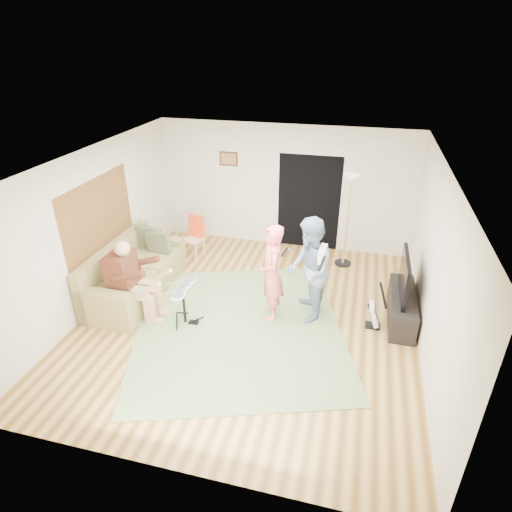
{
  "coord_description": "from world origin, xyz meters",
  "views": [
    {
      "loc": [
        1.59,
        -5.79,
        4.33
      ],
      "look_at": [
        0.05,
        0.3,
        1.04
      ],
      "focal_mm": 30.0,
      "sensor_mm": 36.0,
      "label": 1
    }
  ],
  "objects_px": {
    "guitarist": "(309,270)",
    "torchiere_lamp": "(349,205)",
    "drum_kit": "(184,307)",
    "television": "(404,276)",
    "sofa": "(132,278)",
    "singer": "(272,273)",
    "guitar_spare": "(375,314)",
    "tv_cabinet": "(402,307)",
    "dining_chair": "(194,242)"
  },
  "relations": [
    {
      "from": "guitarist",
      "to": "dining_chair",
      "type": "xyz_separation_m",
      "value": [
        -2.69,
        1.65,
        -0.58
      ]
    },
    {
      "from": "sofa",
      "to": "drum_kit",
      "type": "distance_m",
      "value": 1.46
    },
    {
      "from": "tv_cabinet",
      "to": "dining_chair",
      "type": "bearing_deg",
      "value": 162.27
    },
    {
      "from": "torchiere_lamp",
      "to": "television",
      "type": "xyz_separation_m",
      "value": [
        1.03,
        -1.77,
        -0.48
      ]
    },
    {
      "from": "television",
      "to": "dining_chair",
      "type": "bearing_deg",
      "value": 162.07
    },
    {
      "from": "drum_kit",
      "to": "television",
      "type": "height_order",
      "value": "television"
    },
    {
      "from": "guitarist",
      "to": "television",
      "type": "relative_size",
      "value": 1.65
    },
    {
      "from": "drum_kit",
      "to": "torchiere_lamp",
      "type": "xyz_separation_m",
      "value": [
        2.42,
        2.74,
        1.01
      ]
    },
    {
      "from": "dining_chair",
      "to": "tv_cabinet",
      "type": "bearing_deg",
      "value": -5.86
    },
    {
      "from": "sofa",
      "to": "drum_kit",
      "type": "bearing_deg",
      "value": -26.48
    },
    {
      "from": "dining_chair",
      "to": "tv_cabinet",
      "type": "height_order",
      "value": "dining_chair"
    },
    {
      "from": "sofa",
      "to": "guitarist",
      "type": "distance_m",
      "value": 3.3
    },
    {
      "from": "sofa",
      "to": "singer",
      "type": "height_order",
      "value": "singer"
    },
    {
      "from": "sofa",
      "to": "singer",
      "type": "bearing_deg",
      "value": -2.21
    },
    {
      "from": "sofa",
      "to": "torchiere_lamp",
      "type": "height_order",
      "value": "torchiere_lamp"
    },
    {
      "from": "guitar_spare",
      "to": "television",
      "type": "bearing_deg",
      "value": 38.77
    },
    {
      "from": "television",
      "to": "sofa",
      "type": "bearing_deg",
      "value": -176.1
    },
    {
      "from": "singer",
      "to": "guitarist",
      "type": "height_order",
      "value": "guitarist"
    },
    {
      "from": "drum_kit",
      "to": "guitarist",
      "type": "distance_m",
      "value": 2.14
    },
    {
      "from": "sofa",
      "to": "guitarist",
      "type": "bearing_deg",
      "value": 0.62
    },
    {
      "from": "guitarist",
      "to": "torchiere_lamp",
      "type": "bearing_deg",
      "value": 153.98
    },
    {
      "from": "guitar_spare",
      "to": "television",
      "type": "relative_size",
      "value": 0.79
    },
    {
      "from": "singer",
      "to": "guitarist",
      "type": "xyz_separation_m",
      "value": [
        0.59,
        0.14,
        0.06
      ]
    },
    {
      "from": "sofa",
      "to": "tv_cabinet",
      "type": "xyz_separation_m",
      "value": [
        4.8,
        0.32,
        -0.07
      ]
    },
    {
      "from": "dining_chair",
      "to": "tv_cabinet",
      "type": "xyz_separation_m",
      "value": [
        4.25,
        -1.36,
        -0.07
      ]
    },
    {
      "from": "dining_chair",
      "to": "guitar_spare",
      "type": "bearing_deg",
      "value": -11.81
    },
    {
      "from": "drum_kit",
      "to": "television",
      "type": "bearing_deg",
      "value": 15.77
    },
    {
      "from": "singer",
      "to": "dining_chair",
      "type": "height_order",
      "value": "singer"
    },
    {
      "from": "drum_kit",
      "to": "television",
      "type": "xyz_separation_m",
      "value": [
        3.45,
        0.97,
        0.53
      ]
    },
    {
      "from": "guitar_spare",
      "to": "torchiere_lamp",
      "type": "relative_size",
      "value": 0.44
    },
    {
      "from": "sofa",
      "to": "singer",
      "type": "distance_m",
      "value": 2.71
    },
    {
      "from": "guitarist",
      "to": "television",
      "type": "height_order",
      "value": "guitarist"
    },
    {
      "from": "sofa",
      "to": "guitar_spare",
      "type": "xyz_separation_m",
      "value": [
        4.37,
        0.01,
        -0.07
      ]
    },
    {
      "from": "sofa",
      "to": "drum_kit",
      "type": "relative_size",
      "value": 3.23
    },
    {
      "from": "dining_chair",
      "to": "television",
      "type": "distance_m",
      "value": 4.44
    },
    {
      "from": "guitarist",
      "to": "dining_chair",
      "type": "height_order",
      "value": "guitarist"
    },
    {
      "from": "drum_kit",
      "to": "guitar_spare",
      "type": "height_order",
      "value": "guitar_spare"
    },
    {
      "from": "guitar_spare",
      "to": "dining_chair",
      "type": "xyz_separation_m",
      "value": [
        -3.81,
        1.67,
        0.07
      ]
    },
    {
      "from": "drum_kit",
      "to": "tv_cabinet",
      "type": "bearing_deg",
      "value": 15.55
    },
    {
      "from": "guitarist",
      "to": "tv_cabinet",
      "type": "xyz_separation_m",
      "value": [
        1.56,
        0.29,
        -0.65
      ]
    },
    {
      "from": "sofa",
      "to": "guitarist",
      "type": "xyz_separation_m",
      "value": [
        3.24,
        0.04,
        0.59
      ]
    },
    {
      "from": "sofa",
      "to": "dining_chair",
      "type": "relative_size",
      "value": 2.64
    },
    {
      "from": "drum_kit",
      "to": "torchiere_lamp",
      "type": "bearing_deg",
      "value": 48.57
    },
    {
      "from": "drum_kit",
      "to": "dining_chair",
      "type": "xyz_separation_m",
      "value": [
        -0.75,
        2.33,
        0.0
      ]
    },
    {
      "from": "singer",
      "to": "guitarist",
      "type": "distance_m",
      "value": 0.61
    },
    {
      "from": "sofa",
      "to": "torchiere_lamp",
      "type": "bearing_deg",
      "value": 29.32
    },
    {
      "from": "tv_cabinet",
      "to": "drum_kit",
      "type": "bearing_deg",
      "value": -164.45
    },
    {
      "from": "singer",
      "to": "guitar_spare",
      "type": "xyz_separation_m",
      "value": [
        1.71,
        0.11,
        -0.59
      ]
    },
    {
      "from": "sofa",
      "to": "tv_cabinet",
      "type": "relative_size",
      "value": 1.67
    },
    {
      "from": "singer",
      "to": "television",
      "type": "bearing_deg",
      "value": 81.74
    }
  ]
}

